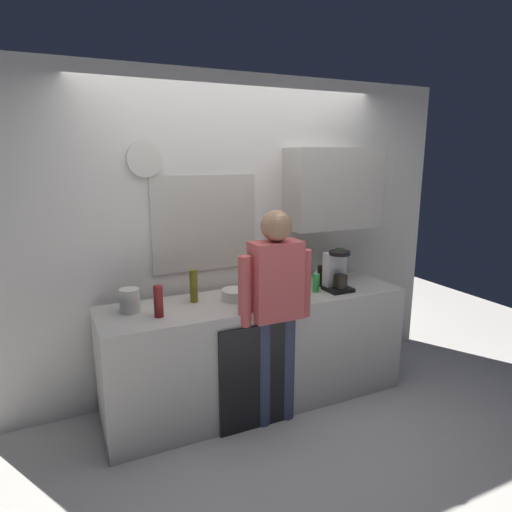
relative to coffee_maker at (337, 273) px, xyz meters
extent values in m
plane|color=silver|center=(-0.67, -0.20, -1.03)|extent=(8.00, 8.00, 0.00)
cube|color=beige|center=(-0.67, 0.10, -0.59)|extent=(2.41, 0.64, 0.89)
cube|color=black|center=(-0.84, -0.24, -0.63)|extent=(0.56, 0.02, 0.80)
cube|color=white|center=(-0.67, 0.53, 0.27)|extent=(4.01, 0.10, 2.60)
cube|color=beige|center=(-0.96, 0.47, 0.40)|extent=(0.86, 0.02, 0.76)
cube|color=#8CA5C6|center=(-0.96, 0.47, 0.40)|extent=(0.80, 0.02, 0.70)
cube|color=#B7B2A8|center=(0.16, 0.32, 0.65)|extent=(0.84, 0.32, 0.68)
cylinder|color=silver|center=(-1.41, 0.46, 0.90)|extent=(0.26, 0.03, 0.26)
cube|color=black|center=(0.00, -0.03, -0.13)|extent=(0.20, 0.20, 0.03)
cube|color=silver|center=(0.00, 0.03, 0.02)|extent=(0.18, 0.08, 0.28)
cylinder|color=black|center=(0.00, -0.06, -0.06)|extent=(0.11, 0.11, 0.11)
cylinder|color=black|center=(0.00, -0.03, 0.17)|extent=(0.17, 0.17, 0.03)
cylinder|color=olive|center=(-1.15, 0.20, -0.02)|extent=(0.06, 0.06, 0.25)
cylinder|color=brown|center=(-0.24, 0.14, -0.03)|extent=(0.06, 0.06, 0.23)
cylinder|color=#195923|center=(0.15, 0.17, 0.00)|extent=(0.07, 0.07, 0.30)
cylinder|color=black|center=(-0.06, 0.14, -0.06)|extent=(0.06, 0.06, 0.18)
cylinder|color=#2D8C33|center=(-0.49, 0.05, -0.01)|extent=(0.09, 0.09, 0.28)
cylinder|color=maroon|center=(-1.46, 0.00, -0.04)|extent=(0.06, 0.06, 0.22)
cylinder|color=white|center=(-0.84, -0.08, -0.10)|extent=(0.08, 0.08, 0.09)
cylinder|color=white|center=(-0.84, 0.12, -0.11)|extent=(0.22, 0.22, 0.08)
cylinder|color=green|center=(-0.18, 0.02, -0.07)|extent=(0.06, 0.06, 0.15)
cone|color=white|center=(-0.18, 0.02, 0.02)|extent=(0.02, 0.02, 0.03)
cylinder|color=silver|center=(-1.62, 0.18, -0.06)|extent=(0.14, 0.14, 0.17)
cylinder|color=#3F4766|center=(-0.77, -0.20, -0.62)|extent=(0.12, 0.12, 0.82)
cylinder|color=#3F4766|center=(-0.57, -0.20, -0.62)|extent=(0.12, 0.12, 0.82)
cube|color=#D85959|center=(-0.67, -0.20, 0.07)|extent=(0.36, 0.20, 0.56)
sphere|color=#A57A59|center=(-0.67, -0.20, 0.46)|extent=(0.22, 0.22, 0.22)
cylinder|color=#D85959|center=(-0.91, -0.20, 0.02)|extent=(0.09, 0.09, 0.50)
cylinder|color=#D85959|center=(-0.43, -0.20, 0.02)|extent=(0.09, 0.09, 0.50)
camera|label=1|loc=(-2.08, -2.87, 0.93)|focal=31.08mm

